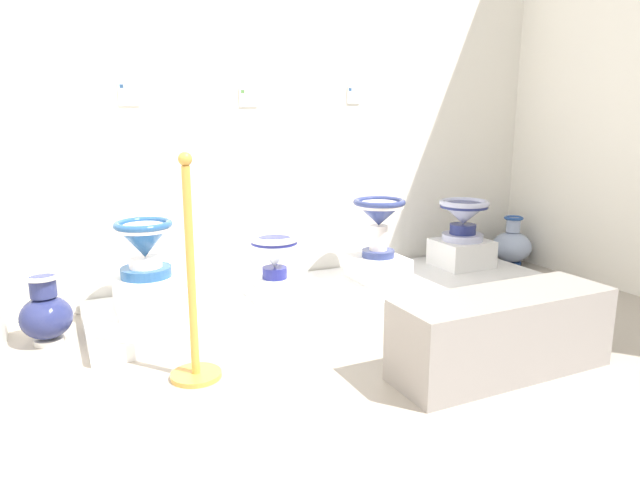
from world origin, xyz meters
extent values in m
cube|color=#A3998C|center=(1.96, 0.90, -0.01)|extent=(5.91, 5.80, 0.02)
cube|color=white|center=(1.96, 3.03, 1.60)|extent=(4.11, 0.06, 3.20)
cube|color=white|center=(1.96, 2.55, 0.05)|extent=(3.12, 0.86, 0.09)
cube|color=white|center=(0.76, 2.61, 0.20)|extent=(0.37, 0.32, 0.21)
cylinder|color=#25528B|center=(0.76, 2.61, 0.33)|extent=(0.29, 0.29, 0.06)
cylinder|color=white|center=(0.76, 2.61, 0.39)|extent=(0.19, 0.19, 0.06)
cone|color=#25528B|center=(0.76, 2.61, 0.52)|extent=(0.32, 0.32, 0.19)
cylinder|color=white|center=(0.76, 2.61, 0.60)|extent=(0.31, 0.31, 0.03)
torus|color=#25528B|center=(0.76, 2.61, 0.62)|extent=(0.33, 0.33, 0.04)
cylinder|color=white|center=(0.76, 2.61, 0.61)|extent=(0.22, 0.22, 0.01)
cube|color=white|center=(1.55, 2.58, 0.12)|extent=(0.36, 0.37, 0.06)
cylinder|color=white|center=(1.55, 2.58, 0.18)|extent=(0.26, 0.26, 0.05)
cylinder|color=navy|center=(1.55, 2.58, 0.24)|extent=(0.16, 0.16, 0.07)
cone|color=white|center=(1.55, 2.58, 0.37)|extent=(0.30, 0.30, 0.19)
cylinder|color=navy|center=(1.55, 2.58, 0.44)|extent=(0.30, 0.30, 0.03)
torus|color=white|center=(1.55, 2.58, 0.46)|extent=(0.32, 0.32, 0.04)
cylinder|color=navy|center=(1.55, 2.58, 0.46)|extent=(0.21, 0.21, 0.01)
cube|color=white|center=(2.34, 2.60, 0.17)|extent=(0.34, 0.38, 0.16)
cylinder|color=navy|center=(2.34, 2.60, 0.28)|extent=(0.23, 0.23, 0.05)
cylinder|color=white|center=(2.34, 2.60, 0.39)|extent=(0.12, 0.12, 0.18)
cone|color=navy|center=(2.34, 2.60, 0.56)|extent=(0.35, 0.35, 0.16)
cylinder|color=white|center=(2.34, 2.60, 0.62)|extent=(0.34, 0.34, 0.03)
torus|color=navy|center=(2.34, 2.60, 0.64)|extent=(0.36, 0.36, 0.04)
cylinder|color=white|center=(2.34, 2.60, 0.63)|extent=(0.25, 0.25, 0.01)
cube|color=white|center=(3.10, 2.62, 0.19)|extent=(0.40, 0.35, 0.20)
cylinder|color=silver|center=(3.10, 2.62, 0.32)|extent=(0.31, 0.31, 0.05)
cylinder|color=navy|center=(3.10, 2.62, 0.38)|extent=(0.20, 0.20, 0.07)
cone|color=silver|center=(3.10, 2.62, 0.50)|extent=(0.36, 0.36, 0.16)
cylinder|color=navy|center=(3.10, 2.62, 0.56)|extent=(0.36, 0.36, 0.03)
torus|color=silver|center=(3.10, 2.62, 0.58)|extent=(0.37, 0.37, 0.04)
cylinder|color=navy|center=(3.10, 2.62, 0.58)|extent=(0.25, 0.25, 0.01)
cube|color=white|center=(0.79, 2.99, 1.36)|extent=(0.12, 0.01, 0.14)
cube|color=#386BAD|center=(0.75, 2.99, 1.40)|extent=(0.02, 0.01, 0.02)
cube|color=white|center=(1.55, 2.99, 1.34)|extent=(0.13, 0.01, 0.12)
cube|color=#5B9E4C|center=(1.51, 2.99, 1.38)|extent=(0.02, 0.01, 0.02)
cube|color=white|center=(2.35, 2.99, 1.37)|extent=(0.10, 0.01, 0.12)
cube|color=#386BAD|center=(2.31, 2.99, 1.40)|extent=(0.02, 0.01, 0.02)
cylinder|color=white|center=(0.21, 2.57, 0.01)|extent=(0.15, 0.15, 0.03)
ellipsoid|color=navy|center=(0.21, 2.57, 0.15)|extent=(0.27, 0.27, 0.24)
cylinder|color=navy|center=(0.21, 2.57, 0.33)|extent=(0.14, 0.14, 0.11)
torus|color=white|center=(0.21, 2.57, 0.38)|extent=(0.18, 0.18, 0.02)
cylinder|color=#234A98|center=(3.71, 2.73, 0.01)|extent=(0.17, 0.17, 0.03)
ellipsoid|color=#A4B5D8|center=(3.71, 2.73, 0.16)|extent=(0.32, 0.32, 0.25)
cylinder|color=#A4B5D8|center=(3.71, 2.73, 0.34)|extent=(0.11, 0.11, 0.12)
torus|color=#234A98|center=(3.71, 2.73, 0.40)|extent=(0.15, 0.15, 0.02)
cylinder|color=gold|center=(0.84, 1.80, 0.01)|extent=(0.24, 0.24, 0.02)
cylinder|color=gold|center=(0.84, 1.80, 0.52)|extent=(0.04, 0.04, 0.99)
sphere|color=gold|center=(0.84, 1.80, 1.04)|extent=(0.06, 0.06, 0.06)
cube|color=gray|center=(2.20, 1.22, 0.20)|extent=(1.12, 0.36, 0.40)
camera|label=1|loc=(0.28, -0.75, 1.25)|focal=32.19mm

